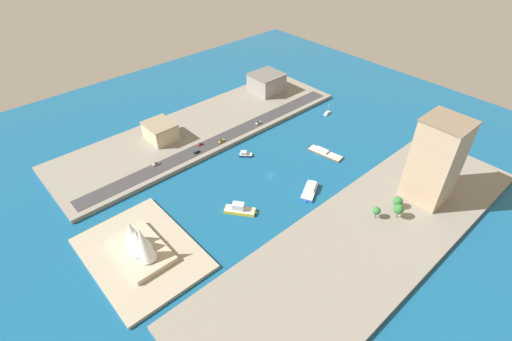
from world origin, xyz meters
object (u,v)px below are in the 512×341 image
Objects in this scene: apartment_midrise_tan at (436,161)px; van_white at (258,123)px; barge_flat_brown at (324,153)px; sedan_silver at (156,164)px; sailboat_small_white at (327,113)px; ferry_yellow_fast at (240,209)px; taxi_yellow_cab at (221,141)px; opera_landmark at (139,243)px; suv_black at (197,152)px; office_block_beige at (160,131)px; carpark_squat_concrete at (267,83)px; traffic_light_waterfront at (218,142)px; catamaran_blue at (310,190)px; patrol_launch_navy at (245,154)px; pickup_red at (200,144)px.

van_white is at bearing 7.87° from apartment_midrise_tan.
sedan_silver is at bearing 56.34° from barge_flat_brown.
barge_flat_brown is 61.89m from van_white.
barge_flat_brown is at bearing -170.11° from van_white.
sailboat_small_white reaches higher than van_white.
apartment_midrise_tan reaches higher than ferry_yellow_fast.
opera_landmark is at bearing 119.51° from taxi_yellow_cab.
suv_black is at bearing -103.33° from sedan_silver.
sailboat_small_white is at bearing -114.20° from office_block_beige.
office_block_beige is 112.20m from opera_landmark.
traffic_light_waterfront is (-43.96, 90.47, -4.07)m from carpark_squat_concrete.
sedan_silver reaches higher than catamaran_blue.
taxi_yellow_cab is at bearing 6.40° from catamaran_blue.
opera_landmark reaches higher than taxi_yellow_cab.
patrol_launch_navy is at bearing 50.81° from barge_flat_brown.
office_block_beige is 4.83× the size of sedan_silver.
apartment_midrise_tan reaches higher than van_white.
taxi_yellow_cab is at bearing 91.41° from van_white.
opera_landmark is (-90.12, 66.84, 0.17)m from office_block_beige.
pickup_red is 104.91m from opera_landmark.
apartment_midrise_tan is 158.97m from suv_black.
ferry_yellow_fast is 4.28× the size of pickup_red.
catamaran_blue is at bearing 42.57° from apartment_midrise_tan.
sedan_silver reaches higher than pickup_red.
apartment_midrise_tan is 161.11m from pickup_red.
opera_landmark reaches higher than van_white.
sailboat_small_white is 65.23m from carpark_squat_concrete.
sedan_silver is (89.13, 61.08, 2.19)m from catamaran_blue.
suv_black is 1.06× the size of pickup_red.
pickup_red is (6.82, -7.91, -0.03)m from suv_black.
ferry_yellow_fast is at bearing -99.01° from opera_landmark.
traffic_light_waterfront is (-4.65, -16.32, 3.42)m from suv_black.
taxi_yellow_cab is at bearing 10.01° from patrol_launch_navy.
office_block_beige is (-5.36, 115.72, -1.68)m from carpark_squat_concrete.
opera_landmark reaches higher than ferry_yellow_fast.
van_white is at bearing -88.59° from taxi_yellow_cab.
taxi_yellow_cab reaches higher than sedan_silver.
sailboat_small_white is 105.23m from traffic_light_waterfront.
sedan_silver is at bearing 76.67° from suv_black.
apartment_midrise_tan is 11.52× the size of van_white.
taxi_yellow_cab is at bearing 23.20° from apartment_midrise_tan.
apartment_midrise_tan is at bearing -154.34° from patrol_launch_navy.
ferry_yellow_fast is at bearing 150.51° from taxi_yellow_cab.
van_white is at bearing 67.48° from sailboat_small_white.
carpark_squat_concrete is 5.72× the size of sedan_silver.
taxi_yellow_cab is at bearing -56.54° from traffic_light_waterfront.
traffic_light_waterfront is at bearing 115.91° from carpark_squat_concrete.
van_white reaches higher than pickup_red.
apartment_midrise_tan is (-52.66, -48.37, 28.71)m from catamaran_blue.
pickup_red is at bearing 108.19° from carpark_squat_concrete.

